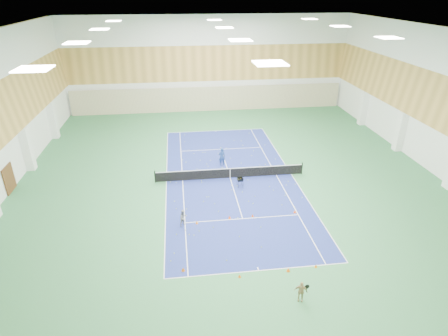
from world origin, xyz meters
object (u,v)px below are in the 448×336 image
object	(u,v)px
coach	(222,157)
child_apron	(301,291)
child_court	(184,218)
ball_cart	(240,182)
tennis_net	(230,172)

from	to	relation	value
coach	child_apron	size ratio (longest dim) A/B	1.39
child_court	child_apron	distance (m)	9.73
coach	ball_cart	size ratio (longest dim) A/B	2.06
tennis_net	ball_cart	xyz separation A→B (m)	(0.60, -1.63, -0.14)
child_court	ball_cart	world-z (taller)	child_court
coach	child_court	size ratio (longest dim) A/B	1.40
child_apron	tennis_net	bearing A→B (deg)	115.63
child_apron	ball_cart	world-z (taller)	child_apron
child_court	ball_cart	bearing A→B (deg)	11.15
child_court	coach	bearing A→B (deg)	32.66
coach	child_apron	xyz separation A→B (m)	(2.10, -17.07, -0.24)
child_apron	ball_cart	xyz separation A→B (m)	(-1.11, 12.75, -0.20)
ball_cart	child_apron	bearing A→B (deg)	-90.07
tennis_net	child_apron	xyz separation A→B (m)	(1.70, -14.38, 0.06)
coach	ball_cart	distance (m)	4.45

